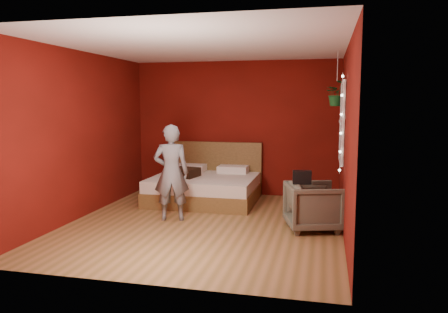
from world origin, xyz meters
TOP-DOWN VIEW (x-y plane):
  - floor at (0.00, 0.00)m, footprint 4.50×4.50m
  - room_walls at (0.00, 0.00)m, footprint 4.04×4.54m
  - window at (1.97, 0.90)m, footprint 0.05×0.97m
  - fairy_lights at (1.94, 0.38)m, footprint 0.04×0.04m
  - bed at (-0.40, 1.49)m, footprint 1.88×1.59m
  - person at (-0.55, 0.10)m, footprint 0.61×0.48m
  - armchair at (1.59, 0.07)m, footprint 0.91×0.90m
  - handbag at (1.42, -0.01)m, footprint 0.27×0.16m
  - throw_pillow at (-0.73, 1.29)m, footprint 0.52×0.52m
  - hanging_plant at (1.88, 1.10)m, footprint 0.42×0.38m

SIDE VIEW (x-z plane):
  - floor at x=0.00m, z-range 0.00..0.00m
  - bed at x=-0.40m, z-range -0.25..0.78m
  - armchair at x=1.59m, z-range 0.00..0.68m
  - throw_pillow at x=-0.73m, z-range 0.47..0.62m
  - person at x=-0.55m, z-range 0.00..1.48m
  - handbag at x=1.42m, z-range 0.68..0.86m
  - fairy_lights at x=1.94m, z-range 0.77..2.22m
  - window at x=1.97m, z-range 0.87..2.14m
  - room_walls at x=0.00m, z-range 0.37..2.99m
  - hanging_plant at x=1.88m, z-range 1.52..2.37m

